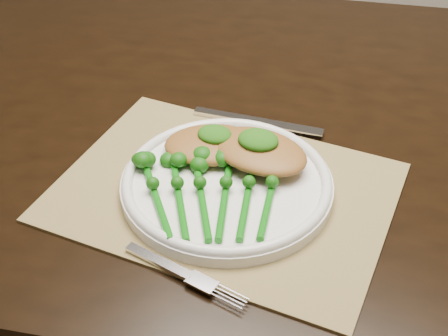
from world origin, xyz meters
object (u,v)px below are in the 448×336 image
(placemat, at_px, (224,192))
(chicken_fillet_left, at_px, (212,144))
(dining_table, at_px, (272,279))
(broccolini_bundle, at_px, (213,199))
(dinner_plate, at_px, (227,183))

(placemat, relative_size, chicken_fillet_left, 3.25)
(dining_table, height_order, broccolini_bundle, broccolini_bundle)
(dinner_plate, height_order, broccolini_bundle, broccolini_bundle)
(placemat, xyz_separation_m, broccolini_bundle, (0.00, -0.04, 0.02))
(dining_table, xyz_separation_m, placemat, (-0.02, -0.20, 0.37))
(dinner_plate, bearing_deg, placemat, -143.61)
(dinner_plate, relative_size, broccolini_bundle, 1.21)
(dinner_plate, bearing_deg, dining_table, 84.83)
(dining_table, distance_m, dinner_plate, 0.44)
(placemat, xyz_separation_m, chicken_fillet_left, (-0.04, 0.05, 0.03))
(dining_table, height_order, placemat, placemat)
(broccolini_bundle, bearing_deg, chicken_fillet_left, 90.31)
(chicken_fillet_left, bearing_deg, dining_table, 44.95)
(dining_table, relative_size, chicken_fillet_left, 13.34)
(dining_table, bearing_deg, chicken_fillet_left, -120.99)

